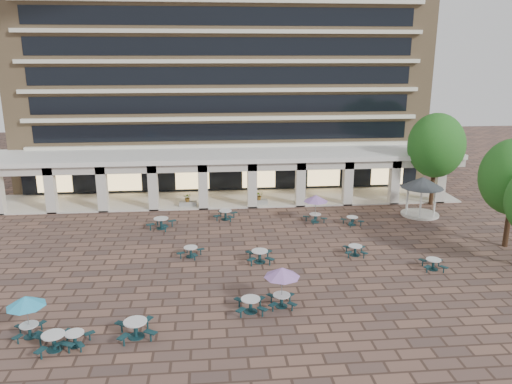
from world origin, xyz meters
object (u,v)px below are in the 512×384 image
Objects in this scene: gazebo at (422,187)px; planter_left at (188,202)px; picnic_table_2 at (251,304)px; picnic_table_0 at (54,340)px; picnic_table_1 at (75,338)px; planter_right at (259,199)px.

gazebo is 2.30× the size of planter_left.
picnic_table_2 is at bearing -135.93° from gazebo.
gazebo is (15.32, 14.83, 1.97)m from picnic_table_2.
picnic_table_0 is 0.60× the size of gazebo.
planter_left reaches higher than picnic_table_1.
picnic_table_1 is (0.85, 0.24, -0.07)m from picnic_table_0.
picnic_table_0 is 1.38× the size of planter_left.
picnic_table_0 reaches higher than picnic_table_1.
picnic_table_1 is at bearing -164.53° from picnic_table_2.
gazebo is (24.41, 17.44, 1.96)m from picnic_table_0.
picnic_table_2 is at bearing -78.20° from planter_left.
planter_right is at bearing 82.45° from picnic_table_2.
picnic_table_2 is 19.30m from planter_left.
planter_right is at bearing 74.20° from picnic_table_1.
picnic_table_0 is at bearing -144.45° from gazebo.
gazebo is 19.78m from planter_left.
planter_right is (10.55, 21.26, 0.13)m from picnic_table_1.
picnic_table_0 is 0.88m from picnic_table_1.
planter_right is (11.39, 21.50, 0.06)m from picnic_table_0.
picnic_table_1 is at bearing -101.42° from planter_left.
gazebo reaches higher than planter_left.
picnic_table_0 is 30.06m from gazebo.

